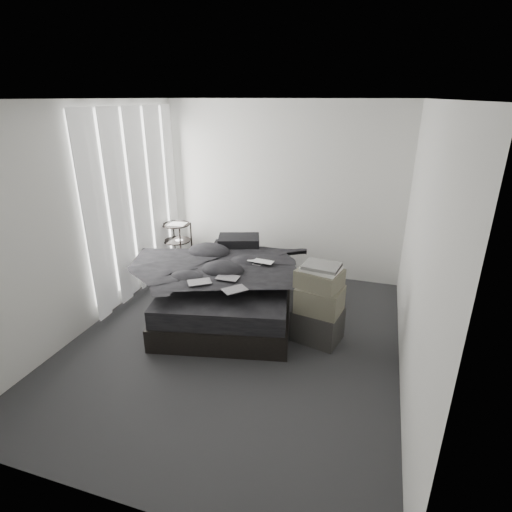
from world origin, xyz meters
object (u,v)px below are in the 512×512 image
(bed, at_px, (230,301))
(box_lower, at_px, (317,324))
(laptop, at_px, (259,258))
(side_stand, at_px, (178,248))

(bed, bearing_deg, box_lower, -26.31)
(bed, bearing_deg, laptop, 7.50)
(laptop, xyz_separation_m, box_lower, (0.83, -0.43, -0.56))
(bed, height_order, laptop, laptop)
(bed, distance_m, box_lower, 1.23)
(bed, xyz_separation_m, box_lower, (1.19, -0.31, 0.05))
(bed, xyz_separation_m, side_stand, (-1.25, 0.98, 0.25))
(bed, bearing_deg, side_stand, 130.20)
(laptop, distance_m, box_lower, 1.09)
(box_lower, bearing_deg, side_stand, 152.27)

